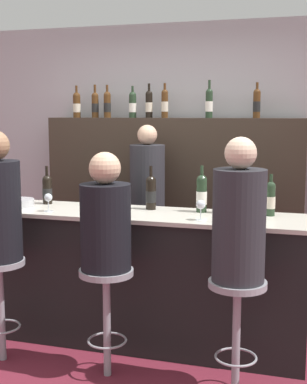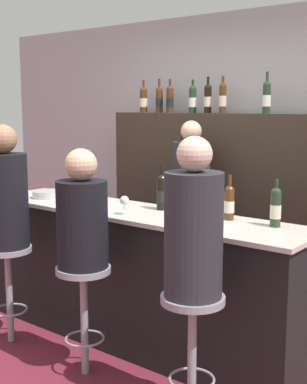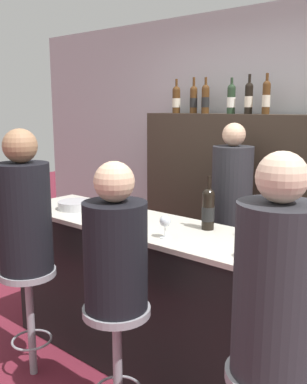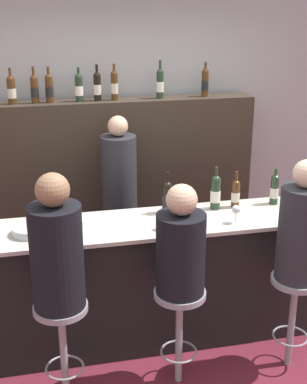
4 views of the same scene
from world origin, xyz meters
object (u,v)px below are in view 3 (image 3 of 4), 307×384
wine_bottle_backbar_5 (266,97)px  wine_glass_2 (251,239)px  wine_bottle_counter_1 (208,208)px  wine_bottle_backbar_2 (205,99)px  wine_bottle_counter_0 (108,192)px  bar_stool_left (29,294)px  bartender (230,233)px  bar_stool_middle (117,336)px  wine_bottle_counter_2 (268,217)px  wine_bottle_backbar_3 (231,99)px  wine_bottle_backbar_4 (249,98)px  wine_glass_1 (165,222)px  wine_glass_0 (93,206)px  wine_bottle_backbar_0 (176,99)px  metal_bowl (76,205)px  guest_seated_middle (115,247)px  guest_seated_left (24,210)px  wine_bottle_backbar_1 (194,99)px  guest_seated_right (276,281)px  wine_bottle_counter_3 (297,227)px

wine_bottle_backbar_5 → wine_glass_2: size_ratio=2.32×
wine_bottle_counter_1 → wine_bottle_backbar_2: wine_bottle_backbar_2 is taller
wine_bottle_counter_0 → bar_stool_left: wine_bottle_counter_0 is taller
bartender → bar_stool_middle: bearing=-83.2°
wine_bottle_counter_2 → bar_stool_middle: 1.04m
wine_bottle_backbar_3 → wine_bottle_backbar_4: wine_bottle_backbar_4 is taller
wine_glass_1 → wine_glass_2: 0.54m
wine_glass_0 → bar_stool_middle: bearing=-33.5°
wine_bottle_counter_1 → wine_bottle_backbar_3: size_ratio=1.08×
wine_bottle_counter_2 → wine_bottle_backbar_2: wine_bottle_backbar_2 is taller
wine_bottle_backbar_0 → wine_bottle_counter_2: bearing=-37.5°
wine_glass_2 → metal_bowl: size_ratio=0.55×
wine_bottle_counter_0 → wine_glass_1: wine_bottle_counter_0 is taller
wine_bottle_backbar_3 → wine_glass_0: 1.65m
wine_bottle_backbar_2 → bar_stool_middle: wine_bottle_backbar_2 is taller
metal_bowl → wine_bottle_backbar_3: bearing=69.7°
wine_bottle_counter_1 → metal_bowl: 1.06m
metal_bowl → guest_seated_middle: 1.10m
wine_bottle_backbar_0 → bartender: (0.88, -0.43, -1.06)m
wine_bottle_counter_2 → bartender: bartender is taller
wine_bottle_counter_1 → guest_seated_left: 1.13m
guest_seated_left → guest_seated_middle: bearing=0.0°
wine_bottle_counter_1 → wine_bottle_backbar_5: bearing=100.5°
wine_glass_0 → guest_seated_middle: bearing=-33.5°
wine_bottle_backbar_1 → guest_seated_right: 2.64m
wine_bottle_backbar_1 → wine_bottle_backbar_4: (0.56, 0.00, 0.01)m
wine_glass_2 → bar_stool_middle: 0.86m
wine_bottle_counter_3 → bar_stool_middle: size_ratio=0.41×
bar_stool_middle → guest_seated_middle: 0.49m
wine_glass_0 → bar_stool_middle: 0.92m
wine_bottle_counter_0 → wine_glass_0: 0.35m
wine_bottle_counter_2 → bartender: bearing=131.3°
wine_glass_2 → wine_bottle_backbar_5: bearing=114.2°
wine_glass_0 → guest_seated_left: (-0.17, -0.41, 0.02)m
wine_bottle_counter_2 → metal_bowl: bearing=-172.9°
wine_bottle_counter_0 → bartender: bearing=50.4°
wine_bottle_backbar_2 → guest_seated_left: bearing=-92.1°
wine_bottle_backbar_3 → guest_seated_left: wine_bottle_backbar_3 is taller
wine_bottle_counter_0 → wine_bottle_backbar_0: size_ratio=0.96×
wine_glass_1 → wine_glass_2: (0.54, 0.00, 0.01)m
wine_bottle_counter_1 → wine_glass_2: 0.54m
wine_glass_1 → bar_stool_left: (-0.79, -0.41, -0.53)m
bar_stool_middle → metal_bowl: bearing=150.6°
wine_bottle_counter_3 → wine_glass_2: wine_bottle_counter_3 is taller
wine_bottle_backbar_1 → bar_stool_left: (0.06, -1.89, -1.25)m
bar_stool_middle → wine_bottle_counter_0: bearing=137.7°
wine_bottle_backbar_2 → guest_seated_right: bearing=-50.2°
wine_bottle_counter_1 → wine_bottle_backbar_1: 1.65m
wine_glass_0 → guest_seated_middle: 0.74m
wine_bottle_backbar_2 → wine_glass_2: bearing=-49.6°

